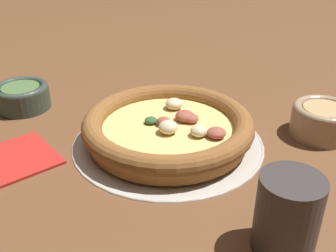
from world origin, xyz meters
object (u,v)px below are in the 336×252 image
pizza (168,127)px  napkin (10,159)px  pizza_tray (168,141)px  bowl_near (323,119)px  bowl_far (22,95)px  drinking_cup (287,215)px

pizza → napkin: bearing=-59.0°
pizza_tray → bowl_near: 0.26m
pizza_tray → napkin: bearing=-59.0°
bowl_far → drinking_cup: size_ratio=1.10×
pizza → pizza_tray: bearing=-64.5°
napkin → bowl_near: bearing=117.0°
bowl_near → napkin: bowl_near is taller
bowl_near → bowl_far: 0.54m
bowl_near → bowl_far: size_ratio=0.99×
pizza_tray → napkin: 0.24m
bowl_near → bowl_far: bearing=-83.4°
pizza → bowl_far: (-0.04, -0.30, -0.00)m
pizza_tray → napkin: size_ratio=1.82×
bowl_far → drinking_cup: (0.22, 0.49, 0.02)m
pizza_tray → pizza: pizza is taller
pizza_tray → bowl_far: bearing=-97.4°
pizza → bowl_near: bearing=113.3°
pizza → bowl_near: bowl_near is taller
pizza_tray → pizza: size_ratio=1.13×
pizza_tray → bowl_far: size_ratio=3.02×
bowl_near → drinking_cup: drinking_cup is taller
drinking_cup → bowl_near: bearing=170.8°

